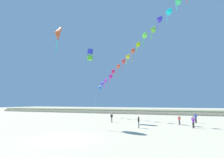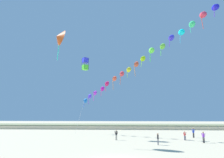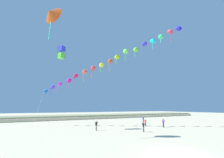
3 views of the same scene
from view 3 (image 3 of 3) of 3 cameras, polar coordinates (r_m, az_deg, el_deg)
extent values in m
plane|color=beige|center=(15.35, 23.11, -24.74)|extent=(240.00, 240.00, 0.00)
cube|color=beige|center=(57.14, -17.19, -13.88)|extent=(120.00, 13.63, 0.87)
cube|color=gray|center=(57.11, -17.16, -13.32)|extent=(120.00, 11.58, 0.50)
cylinder|color=#282D4C|center=(34.08, 12.55, -16.55)|extent=(0.11, 0.11, 0.76)
cylinder|color=#282D4C|center=(34.14, 12.75, -16.53)|extent=(0.11, 0.11, 0.76)
cylinder|color=red|center=(34.05, 12.60, -15.45)|extent=(0.20, 0.20, 0.54)
cylinder|color=red|center=(33.96, 12.34, -15.41)|extent=(0.19, 0.11, 0.51)
cylinder|color=red|center=(34.13, 12.86, -15.36)|extent=(0.19, 0.11, 0.51)
sphere|color=beige|center=(34.02, 12.58, -14.82)|extent=(0.21, 0.21, 0.21)
cylinder|color=#474C56|center=(26.26, 11.80, -18.27)|extent=(0.12, 0.12, 0.82)
cylinder|color=#474C56|center=(26.17, 12.05, -18.29)|extent=(0.12, 0.12, 0.82)
cylinder|color=black|center=(26.13, 11.86, -16.75)|extent=(0.22, 0.22, 0.58)
cylinder|color=black|center=(26.25, 11.54, -16.64)|extent=(0.11, 0.20, 0.55)
cylinder|color=black|center=(26.00, 12.18, -16.67)|extent=(0.11, 0.20, 0.55)
sphere|color=#9E7051|center=(26.09, 11.83, -15.86)|extent=(0.22, 0.22, 0.22)
cylinder|color=black|center=(38.83, 11.77, -15.76)|extent=(0.13, 0.13, 0.89)
cylinder|color=black|center=(38.94, 11.93, -15.74)|extent=(0.13, 0.13, 0.89)
cylinder|color=blue|center=(38.82, 11.80, -14.64)|extent=(0.23, 0.23, 0.63)
cylinder|color=blue|center=(38.67, 11.59, -14.59)|extent=(0.22, 0.12, 0.60)
cylinder|color=blue|center=(38.97, 12.00, -14.54)|extent=(0.22, 0.12, 0.60)
sphere|color=#9E7051|center=(38.80, 11.78, -13.99)|extent=(0.24, 0.24, 0.24)
cylinder|color=gray|center=(27.44, -6.18, -18.07)|extent=(0.12, 0.12, 0.86)
cylinder|color=gray|center=(27.50, -5.88, -18.06)|extent=(0.12, 0.12, 0.86)
cylinder|color=black|center=(27.39, -6.00, -16.55)|extent=(0.23, 0.23, 0.61)
cylinder|color=black|center=(27.30, -6.38, -16.46)|extent=(0.21, 0.10, 0.58)
cylinder|color=black|center=(27.46, -5.61, -16.44)|extent=(0.21, 0.10, 0.58)
sphere|color=beige|center=(27.35, -5.98, -15.66)|extent=(0.23, 0.23, 0.23)
cylinder|color=black|center=(33.02, 18.89, -16.35)|extent=(0.12, 0.12, 0.85)
cylinder|color=black|center=(33.08, 19.15, -16.32)|extent=(0.12, 0.12, 0.85)
cylinder|color=purple|center=(32.98, 18.94, -15.09)|extent=(0.22, 0.22, 0.60)
cylinder|color=purple|center=(32.91, 18.61, -15.04)|extent=(0.22, 0.16, 0.57)
cylinder|color=purple|center=(33.05, 19.26, -14.98)|extent=(0.22, 0.16, 0.57)
sphere|color=#9E7051|center=(32.95, 18.89, -14.36)|extent=(0.23, 0.23, 0.23)
cone|color=blue|center=(36.72, -24.29, -4.25)|extent=(1.29, 1.26, 1.10)
cylinder|color=blue|center=(36.72, -24.60, -5.67)|extent=(0.15, 0.24, 1.40)
cone|color=#5540EA|center=(35.52, -21.97, -2.78)|extent=(1.33, 1.28, 1.13)
cylinder|color=#7839E5|center=(35.48, -22.29, -4.35)|extent=(0.19, 0.16, 1.52)
cone|color=#B233D9|center=(34.97, -19.56, -1.65)|extent=(1.40, 1.41, 1.21)
cylinder|color=#E539E5|center=(34.90, -19.89, -3.34)|extent=(0.18, 0.21, 1.64)
cone|color=#C41BA9|center=(34.24, -16.21, -0.35)|extent=(1.39, 1.32, 1.20)
cylinder|color=#E539A0|center=(34.15, -16.52, -1.95)|extent=(0.14, 0.21, 1.49)
cone|color=#D9195B|center=(33.61, -13.92, 1.36)|extent=(1.38, 1.35, 1.18)
cylinder|color=#E5394B|center=(33.49, -14.23, -0.24)|extent=(0.19, 0.12, 1.47)
cone|color=#E95337|center=(33.18, -10.56, 2.95)|extent=(1.38, 1.34, 1.18)
cylinder|color=orange|center=(32.95, -10.88, 0.73)|extent=(0.18, 0.12, 2.18)
cone|color=#D63743|center=(32.83, -7.33, 4.33)|extent=(1.31, 1.22, 1.11)
cylinder|color=#E55639|center=(32.57, -7.64, 2.20)|extent=(0.15, 0.12, 2.05)
cone|color=#CDD425|center=(32.25, -4.11, 5.57)|extent=(1.39, 1.33, 1.19)
cylinder|color=#B5E539|center=(32.03, -4.40, 3.96)|extent=(0.08, 0.17, 1.42)
cone|color=#BF472E|center=(31.95, -0.86, 7.05)|extent=(1.30, 1.30, 1.12)
cylinder|color=orange|center=(31.60, -1.13, 4.79)|extent=(0.25, 0.20, 2.16)
cone|color=#9BD110|center=(32.08, 1.82, 8.64)|extent=(1.40, 1.36, 1.20)
cylinder|color=#8CE539|center=(31.80, 1.56, 7.03)|extent=(0.23, 0.19, 1.44)
cone|color=#65EE45|center=(32.27, 5.24, 10.68)|extent=(1.30, 1.18, 1.10)
cylinder|color=#39E542|center=(31.86, 5.00, 8.66)|extent=(0.11, 0.12, 1.96)
cone|color=#62C236|center=(32.41, 8.99, 11.28)|extent=(1.33, 1.31, 1.14)
cylinder|color=#46E539|center=(32.06, 8.77, 9.65)|extent=(0.22, 0.09, 1.52)
cone|color=#342ECF|center=(32.55, 12.23, 13.23)|extent=(1.32, 1.31, 1.14)
cylinder|color=#6939E5|center=(32.18, 12.02, 11.71)|extent=(0.24, 0.24, 1.41)
cone|color=#0CE2E9|center=(33.09, 15.34, 14.02)|extent=(1.33, 1.25, 1.13)
cylinder|color=#39B7E5|center=(32.63, 15.17, 12.24)|extent=(0.17, 0.14, 1.78)
cone|color=#36D579|center=(33.80, 18.15, 15.24)|extent=(1.30, 1.31, 1.13)
cylinder|color=#39E5AB|center=(33.43, 17.98, 13.94)|extent=(0.20, 0.14, 1.26)
cone|color=#D0314C|center=(34.26, 21.44, 16.78)|extent=(1.35, 1.28, 1.15)
cylinder|color=#E54539|center=(33.66, 21.34, 14.82)|extent=(0.26, 0.11, 2.16)
cone|color=#1919C4|center=(35.06, 24.26, 17.50)|extent=(1.37, 1.31, 1.17)
cylinder|color=#6239E5|center=(34.60, 24.14, 16.12)|extent=(0.10, 0.23, 1.45)
cylinder|color=silver|center=(36.19, -26.23, -9.89)|extent=(1.87, 0.30, 7.65)
cube|color=#4ECF30|center=(29.79, -18.80, 8.32)|extent=(1.36, 1.36, 0.98)
cube|color=#2D36E5|center=(30.28, -18.63, 10.87)|extent=(1.36, 1.36, 0.98)
cylinder|color=black|center=(29.99, -20.03, 9.71)|extent=(0.04, 0.04, 2.41)
cylinder|color=black|center=(29.39, -18.60, 10.05)|extent=(0.04, 0.04, 2.41)
cylinder|color=black|center=(30.07, -17.41, 9.49)|extent=(0.04, 0.04, 2.41)
cylinder|color=black|center=(30.67, -18.82, 9.18)|extent=(0.04, 0.04, 2.41)
cone|color=#CD4A16|center=(23.88, -22.07, 22.17)|extent=(2.88, 3.12, 2.89)
cone|color=#2DE5C0|center=(23.90, -22.07, 22.21)|extent=(1.63, 1.75, 1.60)
cylinder|color=#2DE5C0|center=(22.81, -22.48, 17.61)|extent=(0.26, 0.33, 3.48)
camera|label=1|loc=(22.87, 75.40, -3.64)|focal=28.00mm
camera|label=2|loc=(15.48, 100.58, 3.19)|focal=32.00mm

